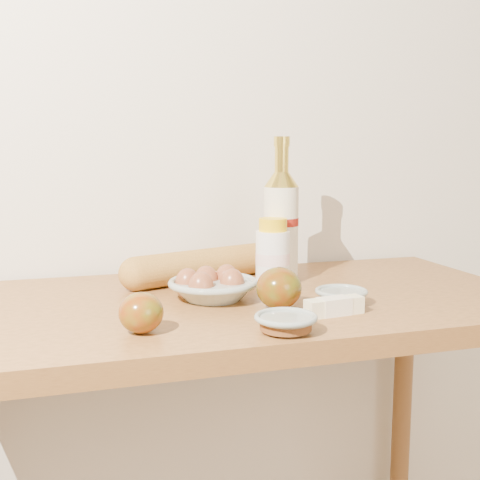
# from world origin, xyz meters

# --- Properties ---
(back_wall) EXTENTS (3.50, 0.02, 2.60)m
(back_wall) POSITION_xyz_m (0.00, 1.51, 1.30)
(back_wall) COLOR beige
(back_wall) RESTS_ON ground
(table) EXTENTS (1.20, 0.60, 0.90)m
(table) POSITION_xyz_m (0.00, 1.18, 0.78)
(table) COLOR #A26B34
(table) RESTS_ON ground
(bourbon_bottle) EXTENTS (0.09, 0.09, 0.32)m
(bourbon_bottle) POSITION_xyz_m (0.14, 1.31, 1.03)
(bourbon_bottle) COLOR beige
(bourbon_bottle) RESTS_ON table
(cream_bottle) EXTENTS (0.09, 0.09, 0.15)m
(cream_bottle) POSITION_xyz_m (0.11, 1.26, 0.97)
(cream_bottle) COLOR white
(cream_bottle) RESTS_ON table
(egg_bowl) EXTENTS (0.21, 0.21, 0.06)m
(egg_bowl) POSITION_xyz_m (-0.05, 1.18, 0.93)
(egg_bowl) COLOR #96A39D
(egg_bowl) RESTS_ON table
(baguette) EXTENTS (0.43, 0.21, 0.07)m
(baguette) POSITION_xyz_m (-0.01, 1.35, 0.94)
(baguette) COLOR gold
(baguette) RESTS_ON table
(apple_redgreen_front) EXTENTS (0.09, 0.09, 0.07)m
(apple_redgreen_front) POSITION_xyz_m (-0.21, 1.00, 0.93)
(apple_redgreen_front) COLOR #970B08
(apple_redgreen_front) RESTS_ON table
(apple_redgreen_right) EXTENTS (0.11, 0.11, 0.08)m
(apple_redgreen_right) POSITION_xyz_m (0.05, 1.08, 0.94)
(apple_redgreen_right) COLOR maroon
(apple_redgreen_right) RESTS_ON table
(sugar_bowl) EXTENTS (0.13, 0.13, 0.03)m
(sugar_bowl) POSITION_xyz_m (0.01, 0.94, 0.92)
(sugar_bowl) COLOR #8D9A94
(sugar_bowl) RESTS_ON table
(syrup_bowl) EXTENTS (0.13, 0.13, 0.03)m
(syrup_bowl) POSITION_xyz_m (0.18, 1.07, 0.92)
(syrup_bowl) COLOR #8F9C97
(syrup_bowl) RESTS_ON table
(butter_stick) EXTENTS (0.11, 0.04, 0.03)m
(butter_stick) POSITION_xyz_m (0.13, 1.01, 0.92)
(butter_stick) COLOR #F0E8BA
(butter_stick) RESTS_ON table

